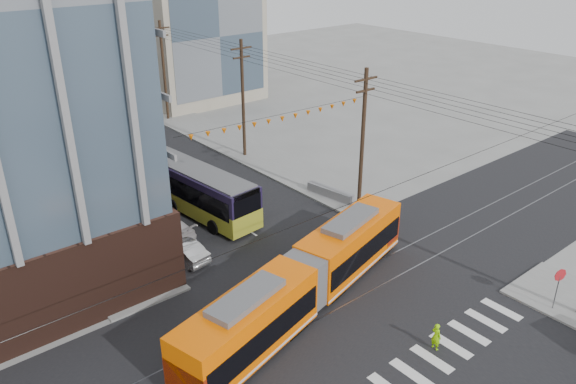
% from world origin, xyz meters
% --- Properties ---
extents(ground, '(160.00, 160.00, 0.00)m').
position_xyz_m(ground, '(0.00, 0.00, 0.00)').
color(ground, slate).
extents(bg_bldg_ne_near, '(14.00, 14.00, 16.00)m').
position_xyz_m(bg_bldg_ne_near, '(16.00, 48.00, 8.00)').
color(bg_bldg_ne_near, gray).
rests_on(bg_bldg_ne_near, ground).
extents(bg_bldg_ne_far, '(16.00, 16.00, 14.00)m').
position_xyz_m(bg_bldg_ne_far, '(18.00, 68.00, 7.00)').
color(bg_bldg_ne_far, '#8C99A5').
rests_on(bg_bldg_ne_far, ground).
extents(utility_pole_far, '(0.30, 0.30, 11.00)m').
position_xyz_m(utility_pole_far, '(8.50, 56.00, 5.50)').
color(utility_pole_far, black).
rests_on(utility_pole_far, ground).
extents(streetcar, '(18.68, 7.07, 3.59)m').
position_xyz_m(streetcar, '(-2.96, 4.30, 1.79)').
color(streetcar, '#FF6000').
rests_on(streetcar, ground).
extents(city_bus, '(4.06, 13.22, 3.69)m').
position_xyz_m(city_bus, '(-1.21, 19.39, 1.84)').
color(city_bus, '#1E1635').
rests_on(city_bus, ground).
extents(parked_car_silver, '(1.98, 4.34, 1.38)m').
position_xyz_m(parked_car_silver, '(-5.59, 13.34, 0.69)').
color(parked_car_silver, '#BCBCBC').
rests_on(parked_car_silver, ground).
extents(parked_car_white, '(3.12, 5.52, 1.51)m').
position_xyz_m(parked_car_white, '(-5.07, 16.83, 0.75)').
color(parked_car_white, silver).
rests_on(parked_car_white, ground).
extents(parked_car_grey, '(3.24, 4.80, 1.22)m').
position_xyz_m(parked_car_grey, '(-6.02, 21.91, 0.61)').
color(parked_car_grey, '#4F5051').
rests_on(parked_car_grey, ground).
extents(pedestrian, '(0.41, 0.59, 1.55)m').
position_xyz_m(pedestrian, '(-0.03, -2.59, 0.78)').
color(pedestrian, '#8CE504').
rests_on(pedestrian, ground).
extents(stop_sign, '(1.01, 1.01, 2.57)m').
position_xyz_m(stop_sign, '(7.74, -4.86, 1.29)').
color(stop_sign, red).
rests_on(stop_sign, ground).
extents(jersey_barrier, '(1.60, 4.43, 0.87)m').
position_xyz_m(jersey_barrier, '(8.30, 13.93, 0.43)').
color(jersey_barrier, '#5B5B60').
rests_on(jersey_barrier, ground).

